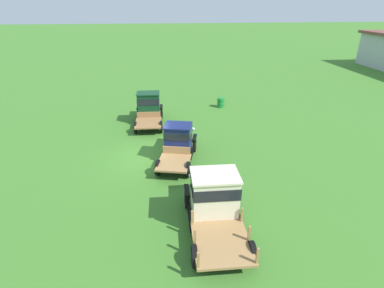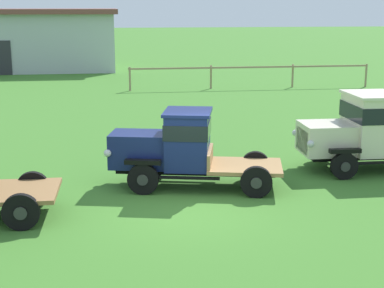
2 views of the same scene
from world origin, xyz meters
name	(u,v)px [view 2 (image 2 of 2)]	position (x,y,z in m)	size (l,w,h in m)	color
ground_plane	(184,209)	(0.00, 0.00, 0.00)	(240.00, 240.00, 0.00)	#3D7528
paddock_fence	(251,71)	(6.61, 20.46, 1.02)	(14.36, 0.59, 1.37)	#997F60
vintage_truck_second_in_line	(179,147)	(0.11, 1.84, 1.09)	(4.85, 2.57, 2.08)	black
vintage_truck_midrow_center	(365,130)	(5.78, 2.80, 1.19)	(5.07, 2.28, 2.28)	black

